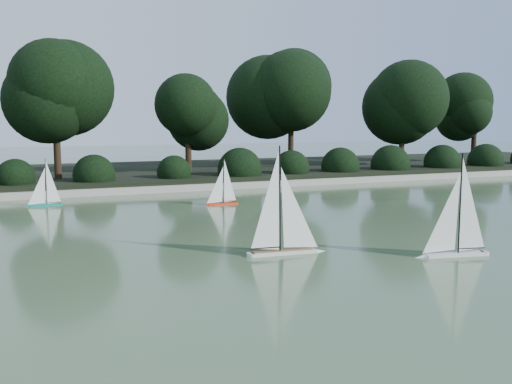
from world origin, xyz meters
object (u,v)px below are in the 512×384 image
at_px(sailboat_white_a, 450,239).
at_px(sailboat_orange, 220,197).
at_px(sailboat_teal, 42,198).
at_px(sailboat_white_b, 289,236).

bearing_deg(sailboat_white_a, sailboat_orange, 102.53).
relative_size(sailboat_orange, sailboat_teal, 1.01).
distance_m(sailboat_white_a, sailboat_orange, 6.24).
distance_m(sailboat_white_a, sailboat_white_b, 2.30).
distance_m(sailboat_orange, sailboat_teal, 4.04).
bearing_deg(sailboat_orange, sailboat_teal, 160.25).
distance_m(sailboat_white_a, sailboat_teal, 9.07).
bearing_deg(sailboat_orange, sailboat_white_a, -77.47).
height_order(sailboat_white_a, sailboat_orange, sailboat_white_a).
bearing_deg(sailboat_teal, sailboat_white_b, -64.17).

